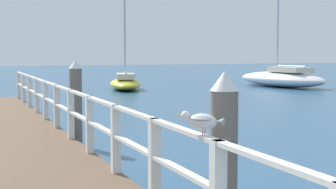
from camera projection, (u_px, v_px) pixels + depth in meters
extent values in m
cube|color=brown|center=(6.00, 153.00, 10.57)|extent=(2.70, 21.50, 0.40)
cube|color=silver|center=(154.00, 161.00, 6.35)|extent=(0.12, 0.12, 0.99)
cube|color=silver|center=(116.00, 139.00, 7.89)|extent=(0.12, 0.12, 0.99)
cube|color=silver|center=(90.00, 125.00, 9.43)|extent=(0.12, 0.12, 0.99)
cube|color=silver|center=(71.00, 114.00, 10.97)|extent=(0.12, 0.12, 0.99)
cube|color=silver|center=(57.00, 106.00, 12.51)|extent=(0.12, 0.12, 0.99)
cube|color=silver|center=(46.00, 100.00, 14.06)|extent=(0.12, 0.12, 0.99)
cube|color=silver|center=(37.00, 95.00, 15.60)|extent=(0.12, 0.12, 0.99)
cube|color=silver|center=(30.00, 91.00, 17.14)|extent=(0.12, 0.12, 0.99)
cube|color=silver|center=(24.00, 88.00, 18.68)|extent=(0.12, 0.12, 0.99)
cube|color=silver|center=(18.00, 85.00, 20.22)|extent=(0.12, 0.12, 0.99)
cube|color=silver|center=(70.00, 91.00, 10.93)|extent=(0.10, 19.90, 0.04)
cube|color=silver|center=(71.00, 112.00, 10.97)|extent=(0.10, 19.90, 0.04)
cylinder|color=#6B6056|center=(224.00, 178.00, 5.53)|extent=(0.28, 0.28, 1.77)
cone|color=white|center=(225.00, 81.00, 5.45)|extent=(0.29, 0.29, 0.20)
cylinder|color=#6B6056|center=(76.00, 107.00, 12.36)|extent=(0.28, 0.28, 1.77)
cone|color=white|center=(75.00, 64.00, 12.28)|extent=(0.29, 0.29, 0.20)
ellipsoid|color=white|center=(203.00, 122.00, 5.06)|extent=(0.28, 0.29, 0.15)
sphere|color=white|center=(186.00, 116.00, 5.13)|extent=(0.09, 0.09, 0.09)
cone|color=gold|center=(179.00, 115.00, 5.16)|extent=(0.05, 0.05, 0.02)
cone|color=#939399|center=(220.00, 122.00, 4.98)|extent=(0.11, 0.11, 0.07)
ellipsoid|color=#939399|center=(203.00, 119.00, 5.06)|extent=(0.28, 0.28, 0.04)
cylinder|color=tan|center=(203.00, 133.00, 5.04)|extent=(0.01, 0.01, 0.05)
cylinder|color=tan|center=(205.00, 132.00, 5.08)|extent=(0.01, 0.01, 0.05)
ellipsoid|color=white|center=(281.00, 79.00, 32.77)|extent=(3.38, 7.31, 0.91)
cylinder|color=#B2B2B7|center=(278.00, 9.00, 32.75)|extent=(0.10, 0.10, 7.47)
cylinder|color=#B2B2B7|center=(291.00, 66.00, 31.93)|extent=(0.38, 2.46, 0.08)
cube|color=beige|center=(290.00, 70.00, 31.98)|extent=(1.72, 2.70, 0.30)
ellipsoid|color=gold|center=(125.00, 84.00, 30.61)|extent=(3.01, 5.46, 0.61)
cylinder|color=#B2B2B7|center=(125.00, 33.00, 30.64)|extent=(0.10, 0.10, 5.04)
cylinder|color=#B2B2B7|center=(125.00, 73.00, 29.92)|extent=(0.56, 1.78, 0.08)
cube|color=beige|center=(125.00, 76.00, 29.96)|extent=(1.41, 2.06, 0.30)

